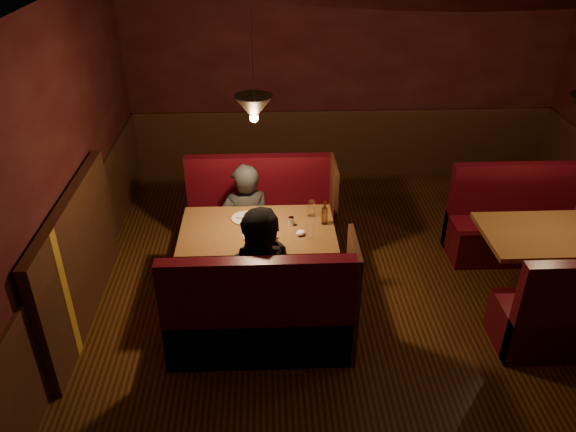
{
  "coord_description": "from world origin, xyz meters",
  "views": [
    {
      "loc": [
        -1.11,
        -4.09,
        3.69
      ],
      "look_at": [
        -0.91,
        0.63,
        0.95
      ],
      "focal_mm": 35.0,
      "sensor_mm": 36.0,
      "label": 1
    }
  ],
  "objects_px": {
    "main_bench_far": "(262,223)",
    "main_bench_near": "(262,322)",
    "second_bench_far": "(515,227)",
    "main_table": "(260,244)",
    "second_table": "(548,249)",
    "diner_a": "(245,203)",
    "diner_b": "(266,263)"
  },
  "relations": [
    {
      "from": "main_bench_far",
      "to": "main_bench_near",
      "type": "height_order",
      "value": "same"
    },
    {
      "from": "main_bench_near",
      "to": "second_bench_far",
      "type": "xyz_separation_m",
      "value": [
        2.91,
        1.55,
        -0.02
      ]
    },
    {
      "from": "main_table",
      "to": "main_bench_far",
      "type": "distance_m",
      "value": 0.9
    },
    {
      "from": "second_table",
      "to": "diner_a",
      "type": "distance_m",
      "value": 3.14
    },
    {
      "from": "second_bench_far",
      "to": "main_table",
      "type": "bearing_deg",
      "value": -166.75
    },
    {
      "from": "diner_a",
      "to": "main_table",
      "type": "bearing_deg",
      "value": 93.27
    },
    {
      "from": "main_bench_near",
      "to": "diner_a",
      "type": "height_order",
      "value": "diner_a"
    },
    {
      "from": "main_table",
      "to": "diner_a",
      "type": "distance_m",
      "value": 0.61
    },
    {
      "from": "main_table",
      "to": "diner_b",
      "type": "relative_size",
      "value": 0.89
    },
    {
      "from": "second_bench_far",
      "to": "diner_a",
      "type": "xyz_separation_m",
      "value": [
        -3.09,
        -0.13,
        0.46
      ]
    },
    {
      "from": "diner_a",
      "to": "main_bench_near",
      "type": "bearing_deg",
      "value": 84.81
    },
    {
      "from": "main_table",
      "to": "second_bench_far",
      "type": "relative_size",
      "value": 1.01
    },
    {
      "from": "main_bench_far",
      "to": "second_table",
      "type": "height_order",
      "value": "main_bench_far"
    },
    {
      "from": "second_bench_far",
      "to": "diner_a",
      "type": "height_order",
      "value": "diner_a"
    },
    {
      "from": "main_table",
      "to": "main_bench_near",
      "type": "xyz_separation_m",
      "value": [
        0.02,
        -0.86,
        -0.27
      ]
    },
    {
      "from": "main_bench_near",
      "to": "main_table",
      "type": "bearing_deg",
      "value": 91.17
    },
    {
      "from": "diner_a",
      "to": "diner_b",
      "type": "relative_size",
      "value": 0.93
    },
    {
      "from": "main_bench_near",
      "to": "second_bench_far",
      "type": "distance_m",
      "value": 3.3
    },
    {
      "from": "second_table",
      "to": "main_bench_near",
      "type": "bearing_deg",
      "value": -165.56
    },
    {
      "from": "second_bench_far",
      "to": "main_bench_near",
      "type": "bearing_deg",
      "value": -151.93
    },
    {
      "from": "main_bench_near",
      "to": "second_table",
      "type": "distance_m",
      "value": 2.98
    },
    {
      "from": "main_table",
      "to": "second_bench_far",
      "type": "distance_m",
      "value": 3.03
    },
    {
      "from": "second_table",
      "to": "diner_b",
      "type": "height_order",
      "value": "diner_b"
    },
    {
      "from": "main_table",
      "to": "diner_b",
      "type": "bearing_deg",
      "value": -84.57
    },
    {
      "from": "main_bench_near",
      "to": "diner_a",
      "type": "distance_m",
      "value": 1.5
    },
    {
      "from": "main_bench_near",
      "to": "second_table",
      "type": "bearing_deg",
      "value": 14.44
    },
    {
      "from": "second_bench_far",
      "to": "main_bench_far",
      "type": "bearing_deg",
      "value": 176.61
    },
    {
      "from": "second_table",
      "to": "second_bench_far",
      "type": "relative_size",
      "value": 0.9
    },
    {
      "from": "diner_b",
      "to": "diner_a",
      "type": "bearing_deg",
      "value": 101.15
    },
    {
      "from": "main_table",
      "to": "main_bench_far",
      "type": "bearing_deg",
      "value": 88.83
    },
    {
      "from": "diner_a",
      "to": "diner_b",
      "type": "distance_m",
      "value": 1.24
    },
    {
      "from": "main_table",
      "to": "diner_a",
      "type": "bearing_deg",
      "value": 105.34
    }
  ]
}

